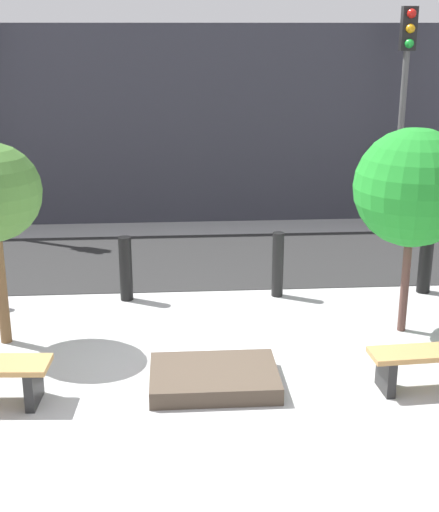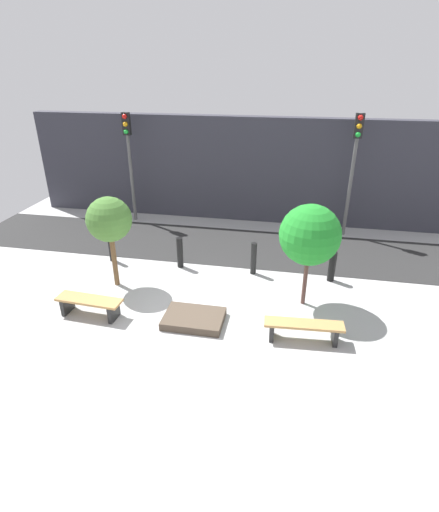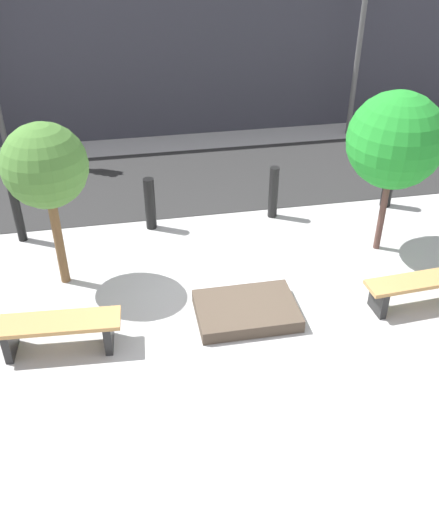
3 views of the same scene
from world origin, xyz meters
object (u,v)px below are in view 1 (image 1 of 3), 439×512
(tree_behind_right_bench, at_px, (413,188))
(bollard_right, at_px, (425,264))
(traffic_light_mid_west, at_px, (405,81))
(bollard_left, at_px, (126,269))
(planter_bed, at_px, (214,378))
(bollard_center, at_px, (278,265))

(tree_behind_right_bench, relative_size, bollard_right, 3.02)
(tree_behind_right_bench, xyz_separation_m, bollard_right, (0.77, 1.37, -1.48))
(bollard_right, xyz_separation_m, traffic_light_mid_west, (0.64, 3.56, 2.41))
(bollard_left, xyz_separation_m, traffic_light_mid_west, (5.09, 3.56, 2.38))
(traffic_light_mid_west, bearing_deg, tree_behind_right_bench, -105.99)
(planter_bed, xyz_separation_m, bollard_right, (3.34, 2.72, 0.34))
(tree_behind_right_bench, distance_m, bollard_center, 2.46)
(planter_bed, xyz_separation_m, traffic_light_mid_west, (3.98, 6.27, 2.76))
(bollard_left, distance_m, bollard_center, 2.22)
(planter_bed, relative_size, bollard_center, 1.46)
(tree_behind_right_bench, xyz_separation_m, bollard_center, (-1.45, 1.37, -1.43))
(bollard_center, xyz_separation_m, bollard_right, (2.22, 0.00, -0.05))
(tree_behind_right_bench, height_order, traffic_light_mid_west, traffic_light_mid_west)
(bollard_right, distance_m, traffic_light_mid_west, 4.34)
(tree_behind_right_bench, bearing_deg, bollard_left, 159.62)
(tree_behind_right_bench, relative_size, bollard_center, 2.73)
(tree_behind_right_bench, relative_size, traffic_light_mid_west, 0.64)
(bollard_center, xyz_separation_m, traffic_light_mid_west, (2.87, 3.56, 2.36))
(bollard_left, bearing_deg, bollard_right, 0.00)
(bollard_left, bearing_deg, tree_behind_right_bench, -20.38)
(tree_behind_right_bench, bearing_deg, planter_bed, -152.23)
(tree_behind_right_bench, distance_m, bollard_left, 4.18)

